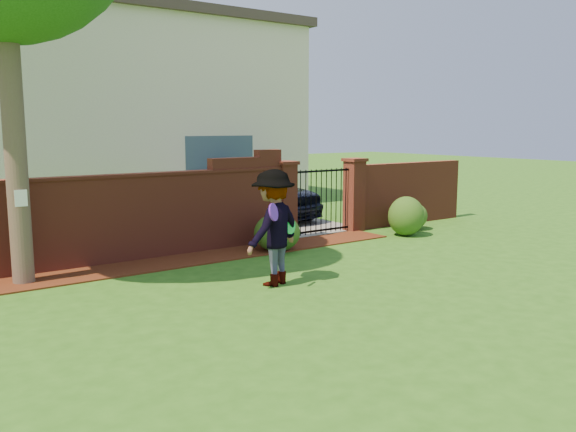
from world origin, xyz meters
TOP-DOWN VIEW (x-y plane):
  - ground at (0.00, 0.00)m, footprint 80.00×80.00m
  - mulch_bed at (-0.95, 3.34)m, footprint 11.10×1.08m
  - brick_wall at (-2.01, 4.00)m, footprint 8.70×0.31m
  - brick_wall_return at (6.60, 4.00)m, footprint 4.00×0.25m
  - pillar_left at (2.40, 4.00)m, footprint 0.50×0.50m
  - pillar_right at (4.60, 4.00)m, footprint 0.50×0.50m
  - iron_gate at (3.50, 4.00)m, footprint 1.78×0.03m
  - driveway at (3.50, 8.00)m, footprint 3.20×8.00m
  - house at (1.00, 12.00)m, footprint 12.40×6.40m
  - car at (3.73, 7.19)m, footprint 2.26×4.92m
  - paper_notice at (-3.60, 3.21)m, footprint 0.20×0.01m
  - shrub_left at (1.48, 3.03)m, footprint 1.00×1.00m
  - shrub_middle at (5.14, 2.69)m, footprint 0.89×0.89m
  - shrub_right at (5.97, 3.25)m, footprint 0.81×0.81m
  - man at (-0.14, 0.77)m, footprint 1.45×1.13m
  - frisbee_purple at (-0.42, 0.41)m, footprint 0.30×0.23m
  - frisbee_green at (0.23, 0.85)m, footprint 0.30×0.16m

SIDE VIEW (x-z plane):
  - ground at x=0.00m, z-range -0.01..0.00m
  - driveway at x=3.50m, z-range 0.00..0.01m
  - mulch_bed at x=-0.95m, z-range 0.00..0.03m
  - shrub_right at x=5.97m, z-range 0.00..0.72m
  - shrub_left at x=1.48m, z-range 0.00..0.82m
  - shrub_middle at x=5.14m, z-range 0.00..0.98m
  - car at x=3.73m, z-range 0.00..1.63m
  - brick_wall_return at x=6.60m, z-range 0.00..1.70m
  - iron_gate at x=3.50m, z-range 0.05..1.65m
  - brick_wall at x=-2.01m, z-range -0.15..2.01m
  - pillar_left at x=2.40m, z-range 0.02..1.90m
  - pillar_right at x=4.60m, z-range 0.02..1.90m
  - frisbee_green at x=0.23m, z-range 0.83..1.13m
  - man at x=-0.14m, z-range 0.00..1.97m
  - frisbee_purple at x=-0.42m, z-range 1.17..1.47m
  - paper_notice at x=-3.60m, z-range 1.36..1.64m
  - house at x=1.00m, z-range 0.01..6.31m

